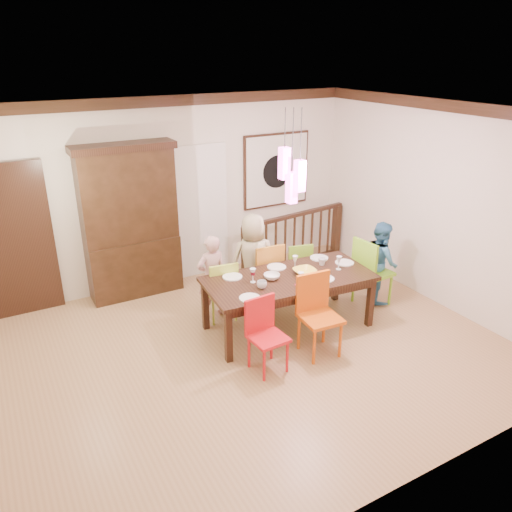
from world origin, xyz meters
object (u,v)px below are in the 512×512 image
chair_far_left (220,285)px  person_far_mid (253,260)px  china_hutch (130,222)px  balustrade (294,239)px  person_end_right (380,261)px  dining_table (289,282)px  person_far_left (212,277)px  chair_end_right (374,267)px

chair_far_left → person_far_mid: bearing=-156.6°
person_far_mid → china_hutch: bearing=-23.7°
chair_far_left → person_far_mid: size_ratio=0.64×
chair_far_left → balustrade: (1.88, 1.02, -0.01)m
china_hutch → person_end_right: 3.74m
dining_table → china_hutch: 2.57m
china_hutch → person_far_left: bearing=-59.3°
dining_table → person_far_left: bearing=138.2°
chair_end_right → person_far_left: (-2.21, 0.83, 0.01)m
china_hutch → person_far_left: (0.73, -1.24, -0.56)m
dining_table → chair_far_left: (-0.68, 0.67, -0.17)m
chair_far_left → chair_end_right: chair_end_right is taller
person_end_right → chair_far_left: bearing=95.3°
dining_table → person_end_right: size_ratio=1.88×
chair_far_left → china_hutch: china_hutch is taller
dining_table → china_hutch: size_ratio=1.00×
chair_far_left → china_hutch: bearing=-51.8°
dining_table → chair_far_left: bearing=140.4°
china_hutch → balustrade: size_ratio=1.07×
person_far_left → person_end_right: (2.39, -0.76, 0.01)m
balustrade → person_far_mid: size_ratio=1.57×
chair_far_left → balustrade: bearing=-144.0°
person_far_left → person_end_right: person_end_right is taller
person_far_mid → chair_far_left: bearing=31.9°
dining_table → chair_end_right: (1.45, -0.03, -0.08)m
chair_far_left → balustrade: 2.14m
china_hutch → person_far_left: size_ratio=1.92×
person_far_mid → balustrade: bearing=-130.1°
person_far_left → person_far_mid: bearing=-177.6°
balustrade → china_hutch: bearing=165.5°
dining_table → chair_end_right: 1.45m
dining_table → person_far_left: size_ratio=1.91×
chair_end_right → china_hutch: size_ratio=0.45×
chair_end_right → person_end_right: size_ratio=0.84×
china_hutch → balustrade: china_hutch is taller
dining_table → chair_end_right: size_ratio=2.23×
dining_table → person_far_mid: 0.85m
chair_far_left → person_far_mid: 0.67m
chair_end_right → person_far_mid: bearing=55.9°
dining_table → person_far_left: 1.10m
person_far_left → person_end_right: bearing=160.8°
chair_far_left → balustrade: balustrade is taller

